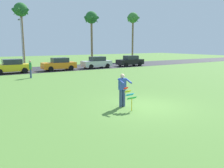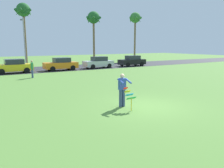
% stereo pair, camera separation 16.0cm
% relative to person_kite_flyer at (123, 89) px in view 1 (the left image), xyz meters
% --- Properties ---
extents(ground_plane, '(120.00, 120.00, 0.00)m').
position_rel_person_kite_flyer_xyz_m(ground_plane, '(1.09, -0.64, -0.95)').
color(ground_plane, '#568438').
extents(road_strip, '(120.00, 8.00, 0.01)m').
position_rel_person_kite_flyer_xyz_m(road_strip, '(1.09, 20.61, -0.95)').
color(road_strip, '#2D2D33').
rests_on(road_strip, ground).
extents(person_kite_flyer, '(0.58, 0.68, 1.73)m').
position_rel_person_kite_flyer_xyz_m(person_kite_flyer, '(0.00, 0.00, 0.00)').
color(person_kite_flyer, '#384772').
rests_on(person_kite_flyer, ground).
extents(kite_held, '(0.51, 0.63, 1.11)m').
position_rel_person_kite_flyer_xyz_m(kite_held, '(-0.05, -0.70, -0.21)').
color(kite_held, red).
rests_on(kite_held, ground).
extents(parked_car_yellow, '(4.22, 1.87, 1.60)m').
position_rel_person_kite_flyer_xyz_m(parked_car_yellow, '(-2.70, 18.21, -0.18)').
color(parked_car_yellow, yellow).
rests_on(parked_car_yellow, ground).
extents(parked_car_orange, '(4.20, 1.84, 1.60)m').
position_rel_person_kite_flyer_xyz_m(parked_car_orange, '(2.91, 18.21, -0.18)').
color(parked_car_orange, orange).
rests_on(parked_car_orange, ground).
extents(parked_car_silver, '(4.23, 1.90, 1.60)m').
position_rel_person_kite_flyer_xyz_m(parked_car_silver, '(8.33, 18.21, -0.18)').
color(parked_car_silver, silver).
rests_on(parked_car_silver, ground).
extents(parked_car_black, '(4.22, 1.87, 1.60)m').
position_rel_person_kite_flyer_xyz_m(parked_car_black, '(14.17, 18.21, -0.18)').
color(parked_car_black, black).
rests_on(parked_car_black, ground).
extents(palm_tree_right_near, '(2.58, 2.71, 9.65)m').
position_rel_person_kite_flyer_xyz_m(palm_tree_right_near, '(0.70, 28.55, 7.18)').
color(palm_tree_right_near, brown).
rests_on(palm_tree_right_near, ground).
extents(palm_tree_centre_far, '(2.58, 2.71, 8.95)m').
position_rel_person_kite_flyer_xyz_m(palm_tree_centre_far, '(11.78, 26.36, 6.55)').
color(palm_tree_centre_far, brown).
rests_on(palm_tree_centre_far, ground).
extents(palm_tree_far_left, '(2.58, 2.71, 9.70)m').
position_rel_person_kite_flyer_xyz_m(palm_tree_far_left, '(21.92, 27.80, 7.23)').
color(palm_tree_far_left, brown).
rests_on(palm_tree_far_left, ground).
extents(streetlight_pole, '(0.24, 1.65, 7.00)m').
position_rel_person_kite_flyer_xyz_m(streetlight_pole, '(-0.06, 25.26, 3.05)').
color(streetlight_pole, '#9E9EA3').
rests_on(streetlight_pole, ground).
extents(person_walker_near, '(0.31, 0.55, 1.73)m').
position_rel_person_kite_flyer_xyz_m(person_walker_near, '(-1.68, 13.24, -0.02)').
color(person_walker_near, '#384772').
rests_on(person_walker_near, ground).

